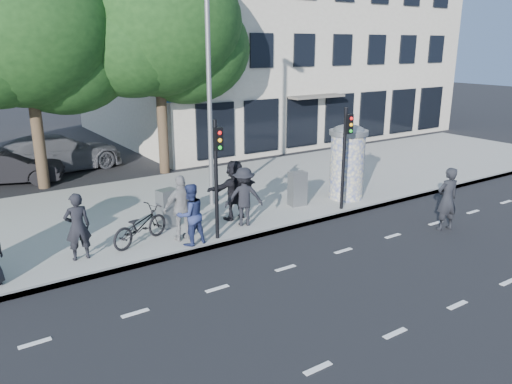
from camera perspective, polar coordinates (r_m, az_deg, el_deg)
ground at (r=11.93m, az=7.52°, el=-11.01°), size 120.00×120.00×0.00m
sidewalk at (r=17.77m, az=-8.53°, el=-1.39°), size 40.00×8.00×0.15m
curb at (r=14.49m, az=-1.75°, el=-5.41°), size 40.00×0.10×0.16m
lane_dash_near at (r=10.61m, az=15.61°, el=-15.29°), size 32.00×0.12×0.01m
lane_dash_far at (r=12.90m, az=3.39°, el=-8.68°), size 32.00×0.12×0.01m
ad_column_right at (r=18.02m, az=10.39°, el=3.60°), size 1.36×1.36×2.65m
traffic_pole_near at (r=13.74m, az=-4.49°, el=2.76°), size 0.22×0.31×3.40m
traffic_pole_far at (r=16.56m, az=10.18°, el=4.92°), size 0.22×0.31×3.40m
street_lamp at (r=16.52m, az=-5.33°, el=14.06°), size 0.25×0.93×8.00m
tree_near_left at (r=20.88m, az=-24.94°, el=16.66°), size 6.80×6.80×8.97m
tree_center at (r=21.94m, az=-11.24°, el=18.39°), size 7.00×7.00×9.30m
building at (r=33.78m, az=0.71°, el=17.40°), size 20.30×15.85×12.00m
ped_b at (r=13.49m, az=-19.72°, el=-3.75°), size 0.67×0.46×1.78m
ped_c at (r=13.76m, az=-7.51°, el=-2.58°), size 0.91×0.74×1.74m
ped_d at (r=15.12m, az=-1.39°, el=-0.53°), size 1.34×1.10×1.81m
ped_e at (r=14.09m, az=-8.44°, el=-1.83°), size 1.12×0.66×1.89m
ped_f at (r=15.66m, az=-2.47°, el=0.26°), size 1.79×0.69×1.91m
man_road at (r=16.20m, az=21.01°, el=-0.75°), size 0.80×0.62×1.96m
bicycle at (r=14.21m, az=-13.12°, el=-3.78°), size 1.38×2.06×1.02m
cabinet_left at (r=15.28m, az=-10.07°, el=-1.85°), size 0.64×0.52×1.18m
cabinet_right at (r=17.14m, az=4.76°, el=0.39°), size 0.61×0.48×1.18m
car_mid at (r=22.66m, az=-26.40°, el=2.52°), size 2.76×4.32×1.34m
car_right at (r=23.95m, az=-21.84°, el=4.15°), size 3.23×6.08×1.68m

